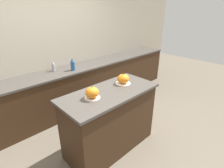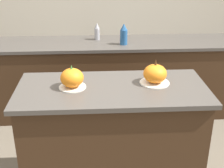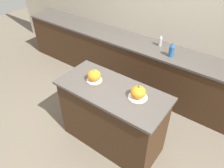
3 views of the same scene
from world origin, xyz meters
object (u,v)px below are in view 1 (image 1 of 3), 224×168
(bottle_tall, at_px, (73,64))
(bottle_short, at_px, (53,66))
(pumpkin_cake_left, at_px, (92,93))
(pumpkin_cake_right, at_px, (123,79))

(bottle_tall, xyz_separation_m, bottle_short, (-0.29, 0.21, -0.02))
(pumpkin_cake_left, distance_m, bottle_short, 1.47)
(pumpkin_cake_right, height_order, bottle_short, pumpkin_cake_right)
(bottle_short, bearing_deg, pumpkin_cake_left, -97.89)
(pumpkin_cake_left, relative_size, bottle_tall, 0.84)
(pumpkin_cake_right, bearing_deg, pumpkin_cake_left, -175.87)
(pumpkin_cake_right, bearing_deg, bottle_short, 106.52)
(pumpkin_cake_left, xyz_separation_m, bottle_short, (0.20, 1.45, -0.03))
(pumpkin_cake_left, xyz_separation_m, bottle_tall, (0.49, 1.24, -0.01))
(pumpkin_cake_left, distance_m, bottle_tall, 1.33)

